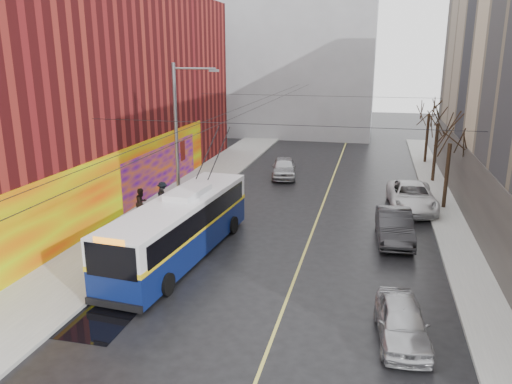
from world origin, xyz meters
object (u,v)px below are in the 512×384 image
Objects in this scene: tree_mid at (439,113)px; pedestrian_a at (163,201)px; parked_car_b at (394,226)px; pedestrian_c at (163,195)px; streetlight_pole at (179,139)px; tree_far at (430,105)px; tree_near at (451,131)px; pedestrian_b at (142,203)px; parked_car_c at (412,197)px; parked_car_a at (402,321)px; following_car at (284,168)px; trolleybus at (180,226)px.

tree_mid is 4.17× the size of pedestrian_a.
pedestrian_c reaches higher than parked_car_b.
tree_mid is 20.91m from pedestrian_c.
tree_far is (15.14, 20.00, 0.30)m from streetlight_pole.
streetlight_pole is at bearing -127.12° from tree_far.
tree_near reaches higher than pedestrian_b.
parked_car_c is 15.42m from pedestrian_a.
tree_mid reaches higher than pedestrian_c.
tree_near reaches higher than pedestrian_c.
streetlight_pole is at bearing 172.76° from pedestrian_c.
tree_near is 19.04m from pedestrian_b.
tree_near is at bearing 73.51° from parked_car_a.
tree_mid is 7.00m from tree_far.
following_car is at bearing 119.86° from parked_car_b.
tree_far reaches higher than pedestrian_a.
tree_far is (0.00, 7.00, -0.11)m from tree_mid.
pedestrian_a is 1.33m from pedestrian_b.
pedestrian_c is (-13.87, 11.73, 0.29)m from parked_car_a.
trolleybus reaches higher than pedestrian_c.
tree_near is 18.05m from pedestrian_c.
trolleybus is (-13.22, -17.95, -3.72)m from tree_mid.
tree_far is at bearing -98.92° from pedestrian_c.
following_car is at bearing -28.07° from pedestrian_a.
tree_mid reaches higher than trolleybus.
tree_far reaches higher than parked_car_c.
tree_mid is 14.45m from parked_car_b.
parked_car_b is 2.77× the size of pedestrian_b.
streetlight_pole is at bearing -116.97° from pedestrian_a.
parked_car_b is at bearing -116.67° from tree_near.
pedestrian_a is at bearing -164.80° from parked_car_c.
trolleybus is at bearing -151.71° from pedestrian_a.
parked_car_c is (-2.00, -14.45, -4.32)m from tree_far.
streetlight_pole is 2.19× the size of parked_car_a.
pedestrian_a is (-5.31, -11.30, 0.17)m from following_car.
pedestrian_b is at bearing -162.60° from parked_car_c.
parked_car_b is at bearing -1.78° from streetlight_pole.
tree_mid is (15.14, 13.00, 0.41)m from streetlight_pole.
tree_mid is at bearing -90.00° from tree_far.
pedestrian_a reaches higher than parked_car_c.
streetlight_pole is at bearing -139.35° from tree_mid.
pedestrian_a is (-16.62, -19.34, -4.19)m from tree_far.
trolleybus is 6.34m from pedestrian_b.
streetlight_pole is 5.08× the size of pedestrian_b.
tree_mid is at bearing 90.00° from tree_near.
tree_far is 1.34× the size of parked_car_b.
tree_mid reaches higher than parked_car_a.
pedestrian_b is (-6.21, -12.27, 0.26)m from following_car.
parked_car_a is at bearing -101.29° from tree_near.
pedestrian_a is at bearing 172.13° from parked_car_b.
parked_car_a is 23.44m from following_car.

